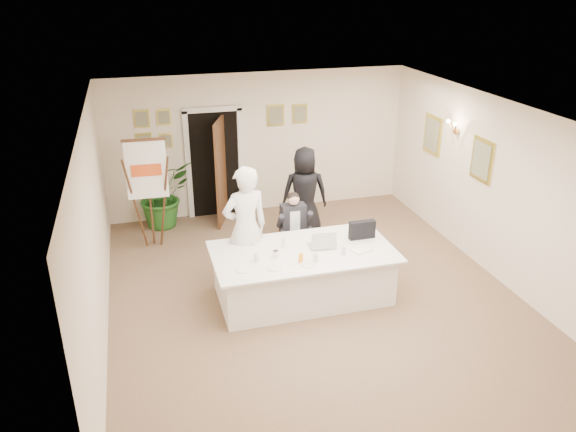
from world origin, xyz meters
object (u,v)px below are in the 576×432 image
at_px(seated_man, 294,229).
at_px(paper_stack, 361,250).
at_px(flip_chart, 150,200).
at_px(standing_man, 246,228).
at_px(standing_woman, 305,193).
at_px(steel_jug, 276,254).
at_px(laptop, 321,237).
at_px(potted_palm, 161,195).
at_px(laptop_bag, 362,230).
at_px(conference_table, 303,274).
at_px(oj_glass, 301,258).

height_order(seated_man, paper_stack, seated_man).
height_order(seated_man, flip_chart, flip_chart).
distance_m(seated_man, standing_man, 1.08).
relative_size(standing_woman, paper_stack, 6.21).
bearing_deg(steel_jug, laptop, 13.87).
bearing_deg(steel_jug, standing_woman, 62.93).
bearing_deg(potted_palm, flip_chart, -103.77).
distance_m(standing_woman, laptop_bag, 1.92).
xyz_separation_m(conference_table, potted_palm, (-1.84, 3.26, 0.23)).
relative_size(potted_palm, steel_jug, 11.39).
relative_size(flip_chart, paper_stack, 7.19).
distance_m(seated_man, laptop_bag, 1.24).
bearing_deg(laptop_bag, oj_glass, -156.55).
height_order(standing_man, laptop_bag, standing_man).
height_order(flip_chart, paper_stack, flip_chart).
bearing_deg(standing_woman, oj_glass, 83.38).
xyz_separation_m(laptop, oj_glass, (-0.44, -0.41, -0.07)).
bearing_deg(standing_man, flip_chart, -64.43).
bearing_deg(seated_man, standing_man, -141.91).
distance_m(seated_man, flip_chart, 2.59).
bearing_deg(standing_man, paper_stack, 141.63).
relative_size(standing_man, laptop, 5.16).
bearing_deg(standing_man, standing_woman, -144.22).
relative_size(standing_woman, laptop, 4.46).
relative_size(laptop_bag, paper_stack, 1.47).
height_order(laptop, steel_jug, laptop).
height_order(conference_table, standing_woman, standing_woman).
bearing_deg(conference_table, flip_chart, 131.47).
relative_size(flip_chart, standing_man, 1.00).
height_order(standing_woman, paper_stack, standing_woman).
height_order(standing_man, standing_woman, standing_man).
distance_m(standing_man, potted_palm, 2.94).
xyz_separation_m(standing_man, laptop_bag, (1.73, -0.39, -0.07)).
bearing_deg(laptop, oj_glass, -131.20).
relative_size(standing_man, potted_palm, 1.57).
bearing_deg(laptop, standing_man, 161.20).
height_order(standing_woman, laptop_bag, standing_woman).
bearing_deg(standing_woman, seated_man, 75.70).
bearing_deg(standing_woman, standing_man, 58.83).
height_order(seated_man, laptop_bag, seated_man).
height_order(standing_man, paper_stack, standing_man).
relative_size(seated_man, oj_glass, 9.90).
relative_size(potted_palm, paper_stack, 4.58).
bearing_deg(standing_man, steel_jug, 102.94).
bearing_deg(oj_glass, laptop_bag, 23.75).
distance_m(laptop_bag, steel_jug, 1.46).
bearing_deg(potted_palm, laptop_bag, -47.58).
bearing_deg(conference_table, steel_jug, -167.21).
height_order(seated_man, oj_glass, seated_man).
distance_m(conference_table, laptop, 0.61).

